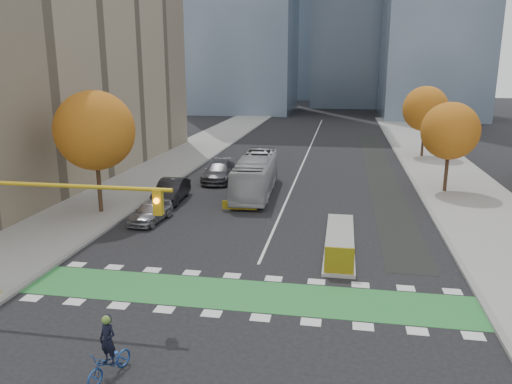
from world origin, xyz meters
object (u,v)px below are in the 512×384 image
at_px(cyclist, 109,357).
at_px(parked_car_a, 151,211).
at_px(tree_west, 95,131).
at_px(tree_east_near, 450,131).
at_px(traffic_signal_west, 43,210).
at_px(tree_east_far, 425,109).
at_px(hazard_board, 339,261).
at_px(parked_car_c, 219,172).
at_px(parked_car_b, 171,191).
at_px(bus, 256,175).

xyz_separation_m(cyclist, parked_car_a, (-4.85, 15.84, -0.04)).
height_order(tree_west, cyclist, tree_west).
distance_m(tree_west, parked_car_a, 6.48).
relative_size(tree_east_near, traffic_signal_west, 0.83).
relative_size(tree_east_far, parked_car_a, 1.90).
bearing_deg(tree_east_far, hazard_board, -104.12).
bearing_deg(tree_west, parked_car_c, 63.29).
height_order(tree_west, traffic_signal_west, tree_west).
relative_size(traffic_signal_west, parked_car_a, 2.12).
relative_size(tree_west, tree_east_near, 1.16).
xyz_separation_m(tree_east_near, parked_car_b, (-20.34, -6.20, -4.05)).
bearing_deg(tree_west, tree_east_far, 46.70).
height_order(hazard_board, bus, bus).
xyz_separation_m(tree_east_near, traffic_signal_west, (-19.93, -22.51, -0.83)).
distance_m(hazard_board, bus, 16.37).
bearing_deg(parked_car_a, tree_east_near, 34.03).
height_order(hazard_board, traffic_signal_west, traffic_signal_west).
xyz_separation_m(traffic_signal_west, parked_car_c, (1.43, 23.44, -3.21)).
height_order(traffic_signal_west, bus, traffic_signal_west).
xyz_separation_m(traffic_signal_west, parked_car_b, (-0.41, 16.31, -3.22)).
relative_size(tree_east_near, parked_car_b, 1.43).
distance_m(traffic_signal_west, cyclist, 7.39).
bearing_deg(parked_car_c, parked_car_a, -98.99).
distance_m(hazard_board, tree_west, 18.44).
relative_size(parked_car_a, parked_car_c, 0.71).
bearing_deg(parked_car_b, tree_east_near, 13.68).
bearing_deg(parked_car_c, traffic_signal_west, -95.57).
xyz_separation_m(tree_west, parked_car_b, (3.66, 3.80, -4.80)).
bearing_deg(tree_east_near, traffic_signal_west, -131.52).
xyz_separation_m(hazard_board, tree_west, (-16.00, 7.80, 4.82)).
bearing_deg(hazard_board, bus, 113.85).
height_order(hazard_board, tree_east_far, tree_east_far).
relative_size(tree_east_far, traffic_signal_west, 0.90).
bearing_deg(cyclist, tree_east_near, 79.11).
bearing_deg(parked_car_b, tree_east_far, 43.54).
distance_m(tree_east_far, cyclist, 46.01).
relative_size(traffic_signal_west, bus, 0.80).
relative_size(cyclist, parked_car_a, 0.54).
xyz_separation_m(hazard_board, bus, (-6.61, 14.96, 0.69)).
height_order(tree_west, parked_car_b, tree_west).
bearing_deg(traffic_signal_west, tree_west, 108.02).
relative_size(bus, parked_car_a, 2.66).
relative_size(tree_east_far, parked_car_b, 1.54).
xyz_separation_m(tree_west, tree_east_near, (24.00, 10.00, -0.75)).
bearing_deg(cyclist, bus, 107.13).
distance_m(bus, parked_car_a, 9.96).
height_order(tree_west, bus, tree_west).
distance_m(tree_west, cyclist, 19.83).
bearing_deg(parked_car_a, tree_east_far, 57.78).
distance_m(tree_west, tree_east_near, 26.01).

